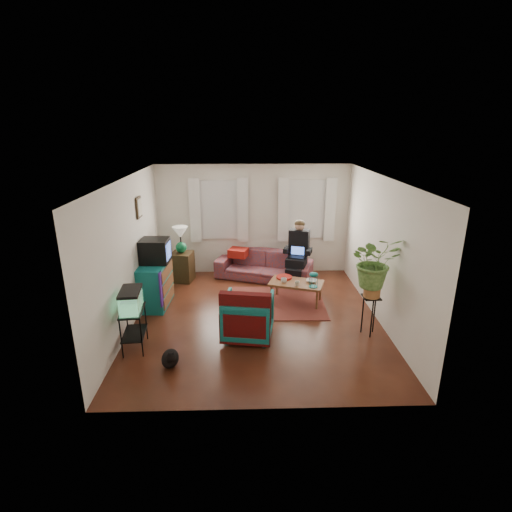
{
  "coord_description": "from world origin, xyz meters",
  "views": [
    {
      "loc": [
        -0.22,
        -6.72,
        3.48
      ],
      "look_at": [
        0.0,
        0.4,
        1.1
      ],
      "focal_mm": 28.0,
      "sensor_mm": 36.0,
      "label": 1
    }
  ],
  "objects_px": {
    "side_table": "(182,267)",
    "armchair": "(248,314)",
    "aquarium_stand": "(134,329)",
    "dresser": "(155,284)",
    "coffee_table": "(296,292)",
    "plant_stand": "(369,315)",
    "sofa": "(264,261)"
  },
  "relations": [
    {
      "from": "coffee_table",
      "to": "plant_stand",
      "type": "relative_size",
      "value": 1.49
    },
    {
      "from": "side_table",
      "to": "armchair",
      "type": "height_order",
      "value": "armchair"
    },
    {
      "from": "side_table",
      "to": "dresser",
      "type": "height_order",
      "value": "dresser"
    },
    {
      "from": "side_table",
      "to": "coffee_table",
      "type": "relative_size",
      "value": 0.64
    },
    {
      "from": "aquarium_stand",
      "to": "side_table",
      "type": "bearing_deg",
      "value": 77.72
    },
    {
      "from": "sofa",
      "to": "coffee_table",
      "type": "xyz_separation_m",
      "value": [
        0.58,
        -1.35,
        -0.21
      ]
    },
    {
      "from": "sofa",
      "to": "aquarium_stand",
      "type": "height_order",
      "value": "sofa"
    },
    {
      "from": "sofa",
      "to": "aquarium_stand",
      "type": "distance_m",
      "value": 3.77
    },
    {
      "from": "side_table",
      "to": "armchair",
      "type": "relative_size",
      "value": 0.82
    },
    {
      "from": "aquarium_stand",
      "to": "coffee_table",
      "type": "relative_size",
      "value": 0.64
    },
    {
      "from": "dresser",
      "to": "armchair",
      "type": "height_order",
      "value": "dresser"
    },
    {
      "from": "aquarium_stand",
      "to": "coffee_table",
      "type": "bearing_deg",
      "value": 25.26
    },
    {
      "from": "armchair",
      "to": "dresser",
      "type": "bearing_deg",
      "value": -26.35
    },
    {
      "from": "coffee_table",
      "to": "dresser",
      "type": "bearing_deg",
      "value": -160.13
    },
    {
      "from": "side_table",
      "to": "coffee_table",
      "type": "distance_m",
      "value": 2.78
    },
    {
      "from": "side_table",
      "to": "aquarium_stand",
      "type": "distance_m",
      "value": 2.96
    },
    {
      "from": "dresser",
      "to": "armchair",
      "type": "relative_size",
      "value": 1.18
    },
    {
      "from": "armchair",
      "to": "aquarium_stand",
      "type": "bearing_deg",
      "value": 19.5
    },
    {
      "from": "armchair",
      "to": "coffee_table",
      "type": "height_order",
      "value": "armchair"
    },
    {
      "from": "dresser",
      "to": "plant_stand",
      "type": "distance_m",
      "value": 4.11
    },
    {
      "from": "aquarium_stand",
      "to": "coffee_table",
      "type": "distance_m",
      "value": 3.29
    },
    {
      "from": "side_table",
      "to": "armchair",
      "type": "xyz_separation_m",
      "value": [
        1.49,
        -2.6,
        0.07
      ]
    },
    {
      "from": "aquarium_stand",
      "to": "armchair",
      "type": "bearing_deg",
      "value": 4.75
    },
    {
      "from": "sofa",
      "to": "coffee_table",
      "type": "distance_m",
      "value": 1.48
    },
    {
      "from": "coffee_table",
      "to": "plant_stand",
      "type": "distance_m",
      "value": 1.73
    },
    {
      "from": "aquarium_stand",
      "to": "dresser",
      "type": "bearing_deg",
      "value": 84.17
    },
    {
      "from": "dresser",
      "to": "aquarium_stand",
      "type": "relative_size",
      "value": 1.43
    },
    {
      "from": "dresser",
      "to": "aquarium_stand",
      "type": "bearing_deg",
      "value": -87.44
    },
    {
      "from": "side_table",
      "to": "plant_stand",
      "type": "xyz_separation_m",
      "value": [
        3.56,
        -2.59,
        0.01
      ]
    },
    {
      "from": "plant_stand",
      "to": "aquarium_stand",
      "type": "bearing_deg",
      "value": -174.99
    },
    {
      "from": "aquarium_stand",
      "to": "sofa",
      "type": "bearing_deg",
      "value": 48.03
    },
    {
      "from": "armchair",
      "to": "coffee_table",
      "type": "distance_m",
      "value": 1.68
    }
  ]
}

